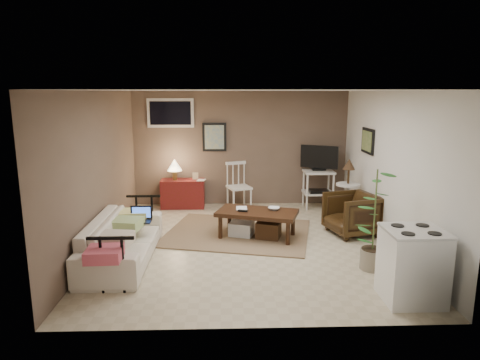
{
  "coord_description": "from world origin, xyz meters",
  "views": [
    {
      "loc": [
        -0.31,
        -6.48,
        2.38
      ],
      "look_at": [
        -0.08,
        0.35,
        0.97
      ],
      "focal_mm": 32.0,
      "sensor_mm": 36.0,
      "label": 1
    }
  ],
  "objects_px": {
    "tv_stand": "(319,175)",
    "side_table": "(348,183)",
    "potted_plant": "(375,216)",
    "stove": "(412,265)",
    "spindle_chair": "(239,187)",
    "coffee_table": "(257,222)",
    "armchair": "(352,212)",
    "red_console": "(182,191)",
    "sofa": "(122,232)"
  },
  "relations": [
    {
      "from": "side_table",
      "to": "sofa",
      "type": "bearing_deg",
      "value": -154.29
    },
    {
      "from": "sofa",
      "to": "potted_plant",
      "type": "distance_m",
      "value": 3.52
    },
    {
      "from": "spindle_chair",
      "to": "potted_plant",
      "type": "relative_size",
      "value": 0.69
    },
    {
      "from": "tv_stand",
      "to": "side_table",
      "type": "xyz_separation_m",
      "value": [
        0.34,
        -0.95,
        0.04
      ]
    },
    {
      "from": "coffee_table",
      "to": "red_console",
      "type": "xyz_separation_m",
      "value": [
        -1.42,
        1.95,
        0.08
      ]
    },
    {
      "from": "stove",
      "to": "armchair",
      "type": "bearing_deg",
      "value": 90.23
    },
    {
      "from": "potted_plant",
      "to": "stove",
      "type": "bearing_deg",
      "value": -80.43
    },
    {
      "from": "spindle_chair",
      "to": "potted_plant",
      "type": "xyz_separation_m",
      "value": [
        1.72,
        -3.14,
        0.3
      ]
    },
    {
      "from": "red_console",
      "to": "armchair",
      "type": "bearing_deg",
      "value": -30.79
    },
    {
      "from": "tv_stand",
      "to": "armchair",
      "type": "xyz_separation_m",
      "value": [
        0.21,
        -1.73,
        -0.3
      ]
    },
    {
      "from": "coffee_table",
      "to": "sofa",
      "type": "height_order",
      "value": "sofa"
    },
    {
      "from": "armchair",
      "to": "potted_plant",
      "type": "relative_size",
      "value": 0.55
    },
    {
      "from": "spindle_chair",
      "to": "side_table",
      "type": "xyz_separation_m",
      "value": [
        2.0,
        -0.9,
        0.28
      ]
    },
    {
      "from": "side_table",
      "to": "armchair",
      "type": "xyz_separation_m",
      "value": [
        -0.14,
        -0.78,
        -0.34
      ]
    },
    {
      "from": "coffee_table",
      "to": "potted_plant",
      "type": "distance_m",
      "value": 2.05
    },
    {
      "from": "spindle_chair",
      "to": "armchair",
      "type": "bearing_deg",
      "value": -41.99
    },
    {
      "from": "coffee_table",
      "to": "armchair",
      "type": "relative_size",
      "value": 1.84
    },
    {
      "from": "red_console",
      "to": "side_table",
      "type": "distance_m",
      "value": 3.37
    },
    {
      "from": "red_console",
      "to": "side_table",
      "type": "xyz_separation_m",
      "value": [
        3.18,
        -1.04,
        0.37
      ]
    },
    {
      "from": "coffee_table",
      "to": "armchair",
      "type": "xyz_separation_m",
      "value": [
        1.63,
        0.14,
        0.12
      ]
    },
    {
      "from": "armchair",
      "to": "spindle_chair",
      "type": "bearing_deg",
      "value": -148.05
    },
    {
      "from": "spindle_chair",
      "to": "potted_plant",
      "type": "height_order",
      "value": "potted_plant"
    },
    {
      "from": "coffee_table",
      "to": "spindle_chair",
      "type": "xyz_separation_m",
      "value": [
        -0.24,
        1.82,
        0.18
      ]
    },
    {
      "from": "potted_plant",
      "to": "stove",
      "type": "relative_size",
      "value": 1.63
    },
    {
      "from": "tv_stand",
      "to": "side_table",
      "type": "distance_m",
      "value": 1.02
    },
    {
      "from": "side_table",
      "to": "stove",
      "type": "height_order",
      "value": "side_table"
    },
    {
      "from": "coffee_table",
      "to": "sofa",
      "type": "bearing_deg",
      "value": -155.87
    },
    {
      "from": "red_console",
      "to": "coffee_table",
      "type": "bearing_deg",
      "value": -53.95
    },
    {
      "from": "side_table",
      "to": "stove",
      "type": "relative_size",
      "value": 1.36
    },
    {
      "from": "red_console",
      "to": "tv_stand",
      "type": "xyz_separation_m",
      "value": [
        2.84,
        -0.08,
        0.33
      ]
    },
    {
      "from": "spindle_chair",
      "to": "tv_stand",
      "type": "distance_m",
      "value": 1.68
    },
    {
      "from": "red_console",
      "to": "spindle_chair",
      "type": "distance_m",
      "value": 1.19
    },
    {
      "from": "sofa",
      "to": "tv_stand",
      "type": "relative_size",
      "value": 1.62
    },
    {
      "from": "coffee_table",
      "to": "tv_stand",
      "type": "distance_m",
      "value": 2.38
    },
    {
      "from": "coffee_table",
      "to": "spindle_chair",
      "type": "relative_size",
      "value": 1.48
    },
    {
      "from": "sofa",
      "to": "tv_stand",
      "type": "bearing_deg",
      "value": -50.99
    },
    {
      "from": "red_console",
      "to": "potted_plant",
      "type": "bearing_deg",
      "value": -48.46
    },
    {
      "from": "spindle_chair",
      "to": "stove",
      "type": "xyz_separation_m",
      "value": [
        1.88,
        -4.04,
        -0.02
      ]
    },
    {
      "from": "tv_stand",
      "to": "potted_plant",
      "type": "bearing_deg",
      "value": -88.84
    },
    {
      "from": "sofa",
      "to": "stove",
      "type": "height_order",
      "value": "stove"
    },
    {
      "from": "coffee_table",
      "to": "side_table",
      "type": "height_order",
      "value": "side_table"
    },
    {
      "from": "tv_stand",
      "to": "armchair",
      "type": "relative_size",
      "value": 1.68
    },
    {
      "from": "potted_plant",
      "to": "side_table",
      "type": "bearing_deg",
      "value": 82.91
    },
    {
      "from": "armchair",
      "to": "stove",
      "type": "height_order",
      "value": "stove"
    },
    {
      "from": "coffee_table",
      "to": "armchair",
      "type": "height_order",
      "value": "armchair"
    },
    {
      "from": "tv_stand",
      "to": "stove",
      "type": "bearing_deg",
      "value": -86.98
    },
    {
      "from": "side_table",
      "to": "tv_stand",
      "type": "bearing_deg",
      "value": 109.81
    },
    {
      "from": "red_console",
      "to": "spindle_chair",
      "type": "xyz_separation_m",
      "value": [
        1.18,
        -0.14,
        0.1
      ]
    },
    {
      "from": "coffee_table",
      "to": "red_console",
      "type": "height_order",
      "value": "red_console"
    },
    {
      "from": "sofa",
      "to": "red_console",
      "type": "bearing_deg",
      "value": -11.31
    }
  ]
}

